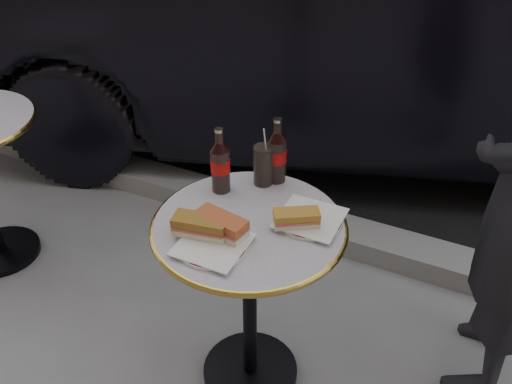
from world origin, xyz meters
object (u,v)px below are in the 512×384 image
at_px(cola_bottle_left, 220,160).
at_px(bistro_table, 250,306).
at_px(plate_right, 310,220).
at_px(parked_car, 349,14).
at_px(cola_bottle_right, 277,150).
at_px(plate_left, 213,246).
at_px(cola_glass, 263,165).

bearing_deg(cola_bottle_left, bistro_table, -36.65).
relative_size(bistro_table, plate_right, 3.56).
distance_m(cola_bottle_left, parked_car, 1.84).
bearing_deg(plate_right, cola_bottle_right, 138.59).
bearing_deg(plate_left, bistro_table, 74.03).
height_order(cola_bottle_right, parked_car, parked_car).
relative_size(plate_right, cola_bottle_left, 0.87).
bearing_deg(parked_car, bistro_table, 170.67).
bearing_deg(bistro_table, parked_car, 99.30).
bearing_deg(parked_car, plate_right, 176.08).
distance_m(bistro_table, cola_bottle_left, 0.53).
relative_size(plate_left, cola_bottle_left, 0.88).
height_order(bistro_table, cola_bottle_right, cola_bottle_right).
xyz_separation_m(cola_bottle_left, cola_bottle_right, (0.14, 0.14, 0.00)).
bearing_deg(cola_glass, plate_left, -87.98).
height_order(bistro_table, cola_glass, cola_glass).
height_order(bistro_table, plate_left, plate_left).
bearing_deg(cola_glass, cola_bottle_left, -137.44).
bearing_deg(plate_left, parked_car, 97.46).
distance_m(bistro_table, plate_left, 0.40).
relative_size(cola_bottle_left, cola_bottle_right, 0.99).
bearing_deg(bistro_table, cola_glass, 104.27).
bearing_deg(cola_bottle_right, cola_bottle_left, -136.14).
height_order(plate_right, parked_car, parked_car).
distance_m(plate_right, cola_bottle_right, 0.28).
bearing_deg(plate_right, parked_car, 104.70).
distance_m(cola_bottle_left, cola_glass, 0.16).
xyz_separation_m(bistro_table, plate_left, (-0.04, -0.15, 0.37)).
xyz_separation_m(bistro_table, cola_bottle_left, (-0.17, 0.12, 0.48)).
distance_m(plate_right, parked_car, 1.92).
height_order(plate_right, cola_glass, cola_glass).
relative_size(plate_right, cola_bottle_right, 0.86).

